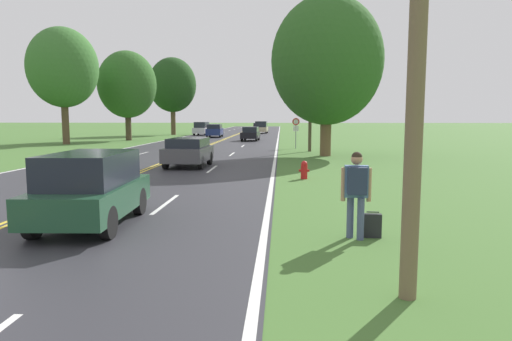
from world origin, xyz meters
TOP-DOWN VIEW (x-y plane):
  - hitchhiker_person at (8.03, 3.94)m, footprint 0.62×0.45m
  - suitcase at (8.42, 4.11)m, footprint 0.37×0.17m
  - fire_hydrant at (7.44, 13.23)m, footprint 0.43×0.27m
  - traffic_sign at (7.67, 31.57)m, footprint 0.60×0.10m
  - utility_pole_foreground at (8.27, 0.86)m, footprint 1.80×0.24m
  - utility_pole_midground at (8.61, 28.44)m, footprint 1.80×0.24m
  - tree_left_verge at (-10.13, 43.58)m, footprint 6.23×6.23m
  - tree_behind_sign at (9.39, 24.61)m, footprint 7.14×7.14m
  - tree_mid_treeline at (-13.65, 36.35)m, footprint 6.37×6.37m
  - tree_right_cluster at (-9.00, 59.65)m, footprint 6.70×6.70m
  - car_dark_green_suv_nearest at (2.08, 4.83)m, footprint 1.94×3.98m
  - car_dark_grey_hatchback_approaching at (1.78, 17.51)m, footprint 2.06×3.71m
  - car_black_sedan_mid_near at (3.22, 43.39)m, footprint 1.92×4.07m
  - car_dark_blue_suv_mid_far at (-1.90, 52.03)m, footprint 2.03×4.80m
  - car_silver_van_receding at (-4.70, 58.47)m, footprint 1.95×4.30m
  - car_champagne_van_distant at (3.38, 66.36)m, footprint 2.05×4.67m
  - car_red_sedan_horizon at (2.30, 79.29)m, footprint 2.10×4.47m

SIDE VIEW (x-z plane):
  - suitcase at x=8.42m, z-range -0.02..0.53m
  - fire_hydrant at x=7.44m, z-range 0.01..0.75m
  - car_red_sedan_horizon at x=2.30m, z-range 0.02..1.46m
  - car_black_sedan_mid_near at x=3.22m, z-range 0.02..1.52m
  - car_dark_grey_hatchback_approaching at x=1.78m, z-range 0.07..1.54m
  - car_dark_blue_suv_mid_far at x=-1.90m, z-range 0.06..1.70m
  - car_dark_green_suv_nearest at x=2.08m, z-range 0.05..1.75m
  - car_silver_van_receding at x=-4.70m, z-range 0.03..1.88m
  - car_champagne_van_distant at x=3.38m, z-range 0.02..1.90m
  - hitchhiker_person at x=8.03m, z-range 0.20..2.02m
  - traffic_sign at x=7.67m, z-range 0.62..3.09m
  - utility_pole_foreground at x=8.27m, z-range 0.15..7.36m
  - utility_pole_midground at x=8.61m, z-range 0.15..7.79m
  - tree_left_verge at x=-10.13m, z-range 1.20..10.80m
  - tree_behind_sign at x=9.39m, z-range 0.99..11.23m
  - tree_mid_treeline at x=-13.65m, z-range 1.68..12.41m
  - tree_right_cluster at x=-9.00m, z-range 1.59..12.54m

